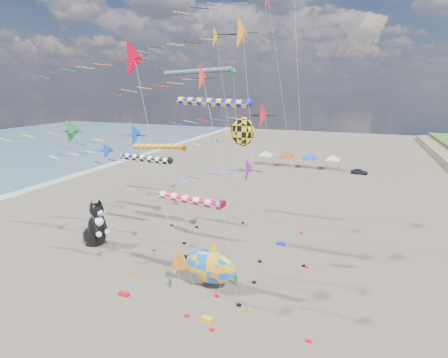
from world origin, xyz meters
The scene contains 29 objects.
ground centered at (0.00, 0.00, 0.00)m, with size 260.00×260.00×0.00m, color brown.
delta_kite_0 centered at (-12.22, 19.14, 8.64)m, with size 9.52×1.75×9.91m.
delta_kite_1 centered at (-0.80, 2.29, 14.01)m, with size 10.79×1.68×15.28m.
delta_kite_2 centered at (-1.61, 3.12, 19.35)m, with size 12.24×2.78×20.98m.
delta_kite_3 centered at (-10.72, 7.03, 13.42)m, with size 12.89×2.50×14.94m.
delta_kite_4 centered at (-3.02, 18.23, 22.46)m, with size 13.85×2.41×23.98m.
delta_kite_5 centered at (2.43, 5.48, 17.89)m, with size 10.86×2.02×19.26m.
delta_kite_6 centered at (6.54, 3.64, 11.86)m, with size 9.50×1.81×13.11m.
delta_kite_8 centered at (5.53, 14.48, 14.84)m, with size 12.74×2.63×16.42m.
delta_kite_9 centered at (-5.09, 25.15, 9.89)m, with size 8.93×1.72×11.16m.
delta_kite_11 centered at (-11.91, 12.09, 10.78)m, with size 11.53×1.80×12.08m.
delta_kite_12 centered at (2.62, 12.08, 22.01)m, with size 13.36×2.99×23.73m.
windsock_0 centered at (1.57, 5.89, 8.71)m, with size 7.41×0.72×9.13m.
windsock_1 centered at (-5.53, 23.29, 19.36)m, with size 11.12×0.80×19.83m.
windsock_2 centered at (-9.64, 19.74, 10.24)m, with size 9.14×0.73×10.66m.
windsock_3 centered at (0.43, 13.79, 16.08)m, with size 9.08×0.81×16.55m.
windsock_4 centered at (-8.37, 14.91, 9.69)m, with size 7.99×0.81×10.14m.
angelfish_kite centered at (3.57, 11.70, 13.58)m, with size 3.74×3.02×15.01m.
cat_inflatable centered at (-13.36, 11.14, 2.80)m, with size 4.14×2.07×5.60m, color black, non-canonical shape.
fish_inflatable centered at (2.29, 7.46, 2.23)m, with size 6.43×2.58×4.67m.
person_adult centered at (-0.43, 9.04, 0.88)m, with size 0.64×0.42×1.75m, color slate.
child_green centered at (4.25, 8.80, 0.57)m, with size 0.55×0.43×1.13m, color #21821F.
child_blue centered at (-1.14, 6.32, 0.47)m, with size 0.55×0.23×0.93m, color #2958B5.
kite_bag_0 centered at (-4.27, 3.77, 0.15)m, with size 0.90×0.44×0.30m, color red.
kite_bag_1 centered at (-2.49, 11.77, 0.15)m, with size 0.90×0.44×0.30m, color black.
kite_bag_2 centered at (3.86, 3.21, 0.15)m, with size 0.90×0.44×0.30m, color #FAAA15.
kite_bag_3 centered at (6.44, 18.60, 0.15)m, with size 0.90×0.44×0.30m, color #1528DB.
tent_row centered at (1.50, 60.00, 3.15)m, with size 19.20×4.20×3.80m.
parked_car centered at (14.60, 58.00, 0.58)m, with size 1.37×3.40×1.16m, color #26262D.
Camera 1 is at (13.42, -18.16, 17.53)m, focal length 28.00 mm.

